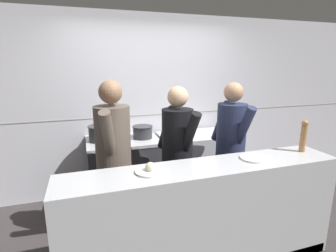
% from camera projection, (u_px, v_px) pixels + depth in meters
% --- Properties ---
extents(ground_plane, '(14.00, 14.00, 0.00)m').
position_uv_depth(ground_plane, '(188.00, 243.00, 2.85)').
color(ground_plane, '#383333').
extents(wall_back_tiled, '(8.00, 0.06, 2.60)m').
position_uv_depth(wall_back_tiled, '(151.00, 105.00, 3.94)').
color(wall_back_tiled, silver).
rests_on(wall_back_tiled, ground_plane).
extents(oven_range, '(0.95, 0.71, 0.92)m').
position_uv_depth(oven_range, '(124.00, 171.00, 3.61)').
color(oven_range, '#38383D').
rests_on(oven_range, ground_plane).
extents(prep_counter, '(0.98, 0.65, 0.89)m').
position_uv_depth(prep_counter, '(193.00, 163.00, 3.93)').
color(prep_counter, '#B7BABF').
rests_on(prep_counter, ground_plane).
extents(pass_counter, '(2.59, 0.45, 1.02)m').
position_uv_depth(pass_counter, '(205.00, 218.00, 2.44)').
color(pass_counter, '#B7BABF').
rests_on(pass_counter, ground_plane).
extents(stock_pot, '(0.33, 0.33, 0.20)m').
position_uv_depth(stock_pot, '(101.00, 133.00, 3.42)').
color(stock_pot, '#2D2D33').
rests_on(stock_pot, oven_range).
extents(sauce_pot, '(0.27, 0.27, 0.17)m').
position_uv_depth(sauce_pot, '(143.00, 132.00, 3.55)').
color(sauce_pot, '#2D2D33').
rests_on(sauce_pot, oven_range).
extents(mixing_bowl_steel, '(0.22, 0.22, 0.07)m').
position_uv_depth(mixing_bowl_steel, '(190.00, 131.00, 3.86)').
color(mixing_bowl_steel, '#B7BABF').
rests_on(mixing_bowl_steel, prep_counter).
extents(chefs_knife, '(0.34, 0.23, 0.02)m').
position_uv_depth(chefs_knife, '(183.00, 139.00, 3.59)').
color(chefs_knife, '#B7BABF').
rests_on(chefs_knife, prep_counter).
extents(plated_dish_main, '(0.26, 0.26, 0.09)m').
position_uv_depth(plated_dish_main, '(151.00, 170.00, 2.18)').
color(plated_dish_main, white).
rests_on(plated_dish_main, pass_counter).
extents(plated_dish_appetiser, '(0.25, 0.25, 0.02)m').
position_uv_depth(plated_dish_appetiser, '(254.00, 158.00, 2.49)').
color(plated_dish_appetiser, white).
rests_on(plated_dish_appetiser, pass_counter).
extents(pepper_mill, '(0.07, 0.07, 0.33)m').
position_uv_depth(pepper_mill, '(304.00, 135.00, 2.66)').
color(pepper_mill, '#AD7A47').
rests_on(pepper_mill, pass_counter).
extents(chef_head_cook, '(0.44, 0.76, 1.75)m').
position_uv_depth(chef_head_cook, '(114.00, 156.00, 2.69)').
color(chef_head_cook, black).
rests_on(chef_head_cook, ground_plane).
extents(chef_sous, '(0.42, 0.73, 1.68)m').
position_uv_depth(chef_sous, '(177.00, 154.00, 2.90)').
color(chef_sous, black).
rests_on(chef_sous, ground_plane).
extents(chef_line, '(0.38, 0.74, 1.70)m').
position_uv_depth(chef_line, '(230.00, 146.00, 3.14)').
color(chef_line, black).
rests_on(chef_line, ground_plane).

